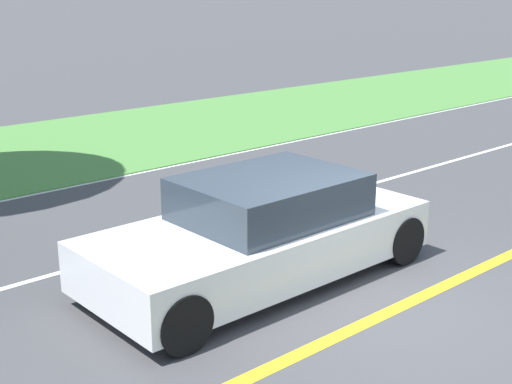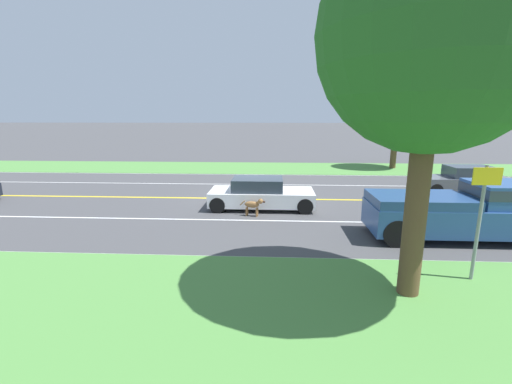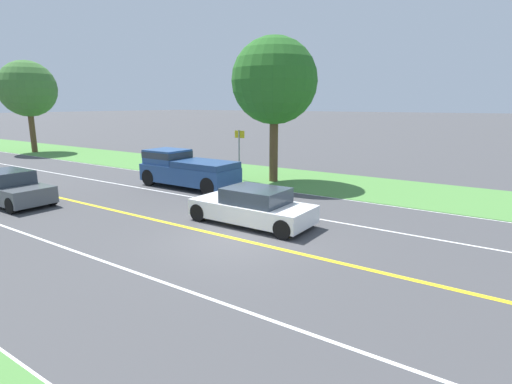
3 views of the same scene
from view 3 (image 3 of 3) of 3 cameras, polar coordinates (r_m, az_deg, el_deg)
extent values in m
plane|color=#424244|center=(12.73, -2.98, -6.67)|extent=(400.00, 400.00, 0.00)
cube|color=yellow|center=(12.73, -2.98, -6.66)|extent=(0.18, 160.00, 0.01)
cube|color=white|center=(18.57, 10.17, -0.69)|extent=(0.14, 160.00, 0.01)
cube|color=white|center=(15.53, 4.85, -3.14)|extent=(0.10, 160.00, 0.01)
cube|color=white|center=(10.37, -14.99, -11.70)|extent=(0.10, 160.00, 0.01)
cube|color=#4C843D|center=(21.29, 13.49, 0.87)|extent=(6.00, 160.00, 0.03)
cube|color=white|center=(14.17, -0.59, -2.63)|extent=(1.87, 4.39, 0.61)
cube|color=#2D3842|center=(13.93, 0.00, -0.49)|extent=(1.61, 2.11, 0.53)
cylinder|color=black|center=(15.89, -4.12, -1.58)|extent=(0.22, 0.64, 0.64)
cylinder|color=black|center=(14.04, 7.38, -3.56)|extent=(0.22, 0.64, 0.64)
cylinder|color=black|center=(14.65, -8.22, -2.90)|extent=(0.22, 0.64, 0.64)
cylinder|color=black|center=(12.61, 3.88, -5.34)|extent=(0.22, 0.64, 0.64)
ellipsoid|color=olive|center=(15.00, 3.19, -1.84)|extent=(0.31, 0.62, 0.25)
cylinder|color=olive|center=(15.26, 2.78, -2.74)|extent=(0.07, 0.07, 0.34)
cylinder|color=olive|center=(14.98, 3.93, -3.04)|extent=(0.07, 0.07, 0.34)
cylinder|color=olive|center=(15.17, 2.43, -2.83)|extent=(0.07, 0.07, 0.34)
cylinder|color=olive|center=(14.89, 3.58, -3.14)|extent=(0.07, 0.07, 0.34)
cylinder|color=olive|center=(15.14, 2.50, -1.31)|extent=(0.16, 0.18, 0.16)
sphere|color=olive|center=(15.20, 2.22, -1.03)|extent=(0.24, 0.24, 0.20)
ellipsoid|color=#331E14|center=(15.30, 1.85, -1.00)|extent=(0.11, 0.11, 0.08)
cone|color=brown|center=(15.21, 2.40, -0.73)|extent=(0.08, 0.08, 0.09)
cone|color=brown|center=(15.14, 2.11, -0.79)|extent=(0.08, 0.08, 0.09)
cylinder|color=olive|center=(14.73, 4.29, -1.97)|extent=(0.09, 0.23, 0.22)
cube|color=#284C84|center=(20.58, -9.52, 2.55)|extent=(1.96, 5.25, 0.86)
cube|color=#284C84|center=(21.53, -12.54, 4.99)|extent=(1.72, 1.98, 0.73)
cube|color=#2D3842|center=(21.52, -12.55, 5.28)|extent=(1.74, 2.01, 0.32)
cube|color=navy|center=(19.75, -7.25, 3.90)|extent=(1.92, 2.98, 0.30)
cylinder|color=black|center=(22.65, -11.66, 2.70)|extent=(0.22, 0.85, 0.85)
cylinder|color=black|center=(19.98, -3.50, 1.65)|extent=(0.22, 0.85, 0.85)
cylinder|color=black|center=(21.47, -15.06, 2.00)|extent=(0.22, 0.85, 0.85)
cylinder|color=black|center=(18.63, -6.85, 0.79)|extent=(0.22, 0.85, 0.85)
cube|color=#51565B|center=(19.99, -31.66, 0.06)|extent=(1.77, 4.34, 0.68)
cube|color=#2D3842|center=(20.04, -32.07, 1.84)|extent=(1.52, 2.08, 0.55)
cylinder|color=black|center=(18.14, -31.56, -1.66)|extent=(0.22, 0.64, 0.64)
cylinder|color=black|center=(18.82, -27.18, -0.74)|extent=(0.22, 0.64, 0.64)
cylinder|color=black|center=(21.92, -31.63, 0.48)|extent=(0.22, 0.64, 0.64)
cylinder|color=brown|center=(21.67, 2.54, 6.57)|extent=(0.46, 0.46, 3.89)
sphere|color=#286623|center=(21.59, 2.63, 15.61)|extent=(4.51, 4.51, 4.51)
cylinder|color=brown|center=(40.12, -29.31, 7.74)|extent=(0.47, 0.47, 3.91)
sphere|color=#3D7033|center=(40.07, -29.85, 12.68)|extent=(4.69, 4.69, 4.69)
cylinder|color=gray|center=(22.12, -2.42, 5.26)|extent=(0.08, 0.08, 2.80)
cube|color=yellow|center=(22.05, -2.36, 8.24)|extent=(0.03, 0.64, 0.40)
camera|label=1|loc=(14.24, -35.20, 7.98)|focal=50.00mm
camera|label=2|loc=(26.79, 16.44, 11.31)|focal=24.00mm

